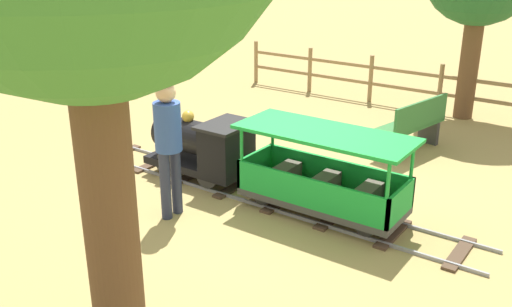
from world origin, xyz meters
TOP-DOWN VIEW (x-y plane):
  - ground_plane at (0.00, 0.00)m, footprint 60.00×60.00m
  - track at (0.00, 0.19)m, footprint 0.76×5.70m
  - locomotive at (0.00, 1.05)m, footprint 0.72×1.45m
  - passenger_car at (0.00, -0.71)m, footprint 0.82×2.00m
  - conductor_person at (-1.01, 0.69)m, footprint 0.30×0.30m
  - park_bench at (2.53, -0.81)m, footprint 1.36×0.67m
  - fence_section at (4.77, 0.19)m, footprint 0.08×6.78m

SIDE VIEW (x-z plane):
  - ground_plane at x=0.00m, z-range 0.00..0.00m
  - track at x=0.00m, z-range 0.00..0.04m
  - park_bench at x=2.53m, z-range 0.01..0.83m
  - passenger_car at x=0.00m, z-range -0.06..0.91m
  - fence_section at x=4.77m, z-range 0.03..0.93m
  - locomotive at x=0.00m, z-range -0.05..1.02m
  - conductor_person at x=-1.01m, z-range 0.15..1.77m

